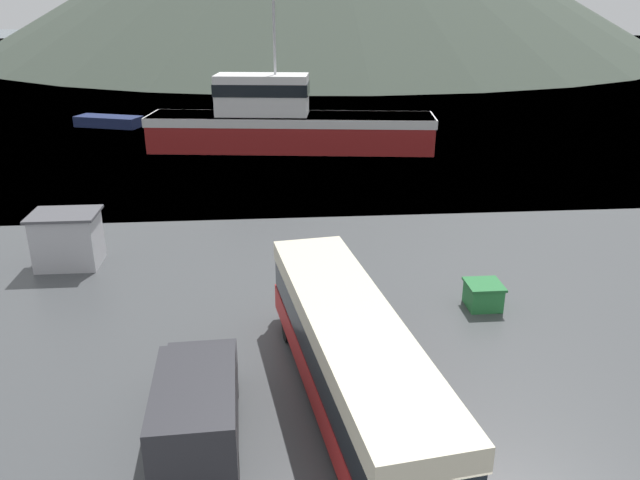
% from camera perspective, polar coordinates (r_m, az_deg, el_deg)
% --- Properties ---
extents(water_surface, '(240.00, 240.00, 0.00)m').
position_cam_1_polar(water_surface, '(153.27, -3.19, 16.89)').
color(water_surface, slate).
rests_on(water_surface, ground).
extents(tour_bus, '(4.22, 12.35, 3.11)m').
position_cam_1_polar(tour_bus, '(18.36, 2.81, -10.45)').
color(tour_bus, red).
rests_on(tour_bus, ground).
extents(delivery_van, '(2.35, 5.71, 2.29)m').
position_cam_1_polar(delivery_van, '(17.56, -11.14, -14.65)').
color(delivery_van, '#2D2D33').
rests_on(delivery_van, ground).
extents(fishing_boat, '(23.05, 7.26, 11.68)m').
position_cam_1_polar(fishing_boat, '(50.64, -3.20, 10.71)').
color(fishing_boat, maroon).
rests_on(fishing_boat, water_surface).
extents(storage_bin, '(1.38, 1.40, 1.02)m').
position_cam_1_polar(storage_bin, '(25.42, 14.70, -4.87)').
color(storage_bin, '#287F3D').
rests_on(storage_bin, ground).
extents(dock_kiosk, '(2.96, 2.25, 2.51)m').
position_cam_1_polar(dock_kiosk, '(30.34, -22.08, 0.09)').
color(dock_kiosk, '#B2B2B7').
rests_on(dock_kiosk, ground).
extents(small_boat, '(6.62, 4.19, 0.98)m').
position_cam_1_polar(small_boat, '(63.67, -18.76, 10.23)').
color(small_boat, '#19234C').
rests_on(small_boat, water_surface).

